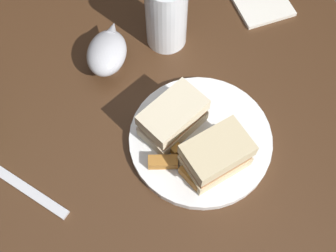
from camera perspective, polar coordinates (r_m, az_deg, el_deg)
name	(u,v)px	position (r m, az deg, el deg)	size (l,w,h in m)	color
ground_plane	(151,223)	(1.45, -2.33, -13.07)	(6.00, 6.00, 0.00)	#4C4238
dining_table	(146,189)	(1.10, -3.03, -8.56)	(1.00, 0.99, 0.72)	#422816
plate	(200,139)	(0.74, 4.43, -1.81)	(0.25, 0.25, 0.02)	white
sandwich_half_left	(173,118)	(0.72, 0.66, 1.09)	(0.13, 0.10, 0.06)	beige
sandwich_half_right	(216,156)	(0.69, 6.54, -4.02)	(0.11, 0.08, 0.07)	beige
potato_wedge_front	(193,165)	(0.70, 3.44, -5.29)	(0.05, 0.02, 0.02)	gold
potato_wedge_middle	(193,176)	(0.70, 3.37, -6.85)	(0.05, 0.02, 0.02)	#AD702D
potato_wedge_back	(194,155)	(0.71, 3.61, -3.95)	(0.04, 0.02, 0.02)	#AD702D
potato_wedge_left_edge	(171,144)	(0.72, 0.43, -2.50)	(0.04, 0.02, 0.02)	#B77F33
potato_wedge_right_edge	(163,162)	(0.71, -0.69, -4.91)	(0.05, 0.02, 0.02)	#AD702D
pint_glass	(166,18)	(0.82, -0.22, 14.49)	(0.08, 0.08, 0.15)	white
gravy_boat	(108,52)	(0.81, -8.14, 9.92)	(0.12, 0.13, 0.06)	#B7B7BC
napkin	(263,6)	(0.94, 12.84, 15.61)	(0.11, 0.09, 0.01)	silver
fork	(24,188)	(0.75, -18.95, -7.94)	(0.18, 0.02, 0.01)	silver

